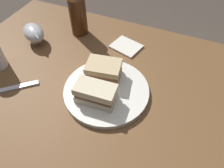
{
  "coord_description": "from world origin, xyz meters",
  "views": [
    {
      "loc": [
        -0.16,
        0.41,
        1.29
      ],
      "look_at": [
        0.01,
        0.02,
        0.79
      ],
      "focal_mm": 32.94,
      "sensor_mm": 36.0,
      "label": 1
    }
  ],
  "objects_px": {
    "gravy_boat": "(34,33)",
    "cider_bottle": "(77,11)",
    "sandwich_half_right": "(96,94)",
    "napkin": "(126,46)",
    "fork": "(11,88)",
    "sandwich_half_left": "(104,71)",
    "plate": "(106,90)"
  },
  "relations": [
    {
      "from": "gravy_boat",
      "to": "cider_bottle",
      "type": "xyz_separation_m",
      "value": [
        -0.13,
        -0.13,
        0.06
      ]
    },
    {
      "from": "gravy_boat",
      "to": "sandwich_half_right",
      "type": "bearing_deg",
      "value": 153.58
    },
    {
      "from": "napkin",
      "to": "fork",
      "type": "relative_size",
      "value": 0.61
    },
    {
      "from": "gravy_boat",
      "to": "napkin",
      "type": "relative_size",
      "value": 1.26
    },
    {
      "from": "sandwich_half_left",
      "to": "fork",
      "type": "bearing_deg",
      "value": 30.51
    },
    {
      "from": "cider_bottle",
      "to": "sandwich_half_left",
      "type": "bearing_deg",
      "value": 134.84
    },
    {
      "from": "plate",
      "to": "napkin",
      "type": "bearing_deg",
      "value": -84.9
    },
    {
      "from": "napkin",
      "to": "cider_bottle",
      "type": "bearing_deg",
      "value": -4.18
    },
    {
      "from": "fork",
      "to": "napkin",
      "type": "bearing_deg",
      "value": -169.0
    },
    {
      "from": "cider_bottle",
      "to": "fork",
      "type": "relative_size",
      "value": 1.44
    },
    {
      "from": "cider_bottle",
      "to": "napkin",
      "type": "relative_size",
      "value": 2.36
    },
    {
      "from": "sandwich_half_right",
      "to": "cider_bottle",
      "type": "distance_m",
      "value": 0.39
    },
    {
      "from": "sandwich_half_left",
      "to": "cider_bottle",
      "type": "distance_m",
      "value": 0.3
    },
    {
      "from": "sandwich_half_left",
      "to": "sandwich_half_right",
      "type": "xyz_separation_m",
      "value": [
        -0.02,
        0.1,
        0.0
      ]
    },
    {
      "from": "plate",
      "to": "fork",
      "type": "height_order",
      "value": "plate"
    },
    {
      "from": "plate",
      "to": "napkin",
      "type": "height_order",
      "value": "plate"
    },
    {
      "from": "sandwich_half_right",
      "to": "fork",
      "type": "relative_size",
      "value": 0.7
    },
    {
      "from": "gravy_boat",
      "to": "plate",
      "type": "bearing_deg",
      "value": 161.04
    },
    {
      "from": "sandwich_half_left",
      "to": "sandwich_half_right",
      "type": "height_order",
      "value": "same"
    },
    {
      "from": "cider_bottle",
      "to": "napkin",
      "type": "height_order",
      "value": "cider_bottle"
    },
    {
      "from": "sandwich_half_right",
      "to": "gravy_boat",
      "type": "bearing_deg",
      "value": -26.42
    },
    {
      "from": "sandwich_half_left",
      "to": "napkin",
      "type": "height_order",
      "value": "sandwich_half_left"
    },
    {
      "from": "gravy_boat",
      "to": "fork",
      "type": "xyz_separation_m",
      "value": [
        -0.08,
        0.24,
        -0.04
      ]
    },
    {
      "from": "plate",
      "to": "napkin",
      "type": "xyz_separation_m",
      "value": [
        0.02,
        -0.24,
        -0.0
      ]
    },
    {
      "from": "gravy_boat",
      "to": "cider_bottle",
      "type": "relative_size",
      "value": 0.54
    },
    {
      "from": "sandwich_half_right",
      "to": "napkin",
      "type": "xyz_separation_m",
      "value": [
        0.01,
        -0.29,
        -0.04
      ]
    },
    {
      "from": "cider_bottle",
      "to": "fork",
      "type": "bearing_deg",
      "value": 81.18
    },
    {
      "from": "sandwich_half_left",
      "to": "sandwich_half_right",
      "type": "bearing_deg",
      "value": 100.44
    },
    {
      "from": "plate",
      "to": "sandwich_half_left",
      "type": "height_order",
      "value": "sandwich_half_left"
    },
    {
      "from": "gravy_boat",
      "to": "napkin",
      "type": "distance_m",
      "value": 0.37
    },
    {
      "from": "gravy_boat",
      "to": "napkin",
      "type": "xyz_separation_m",
      "value": [
        -0.35,
        -0.11,
        -0.04
      ]
    },
    {
      "from": "sandwich_half_left",
      "to": "napkin",
      "type": "relative_size",
      "value": 1.11
    }
  ]
}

